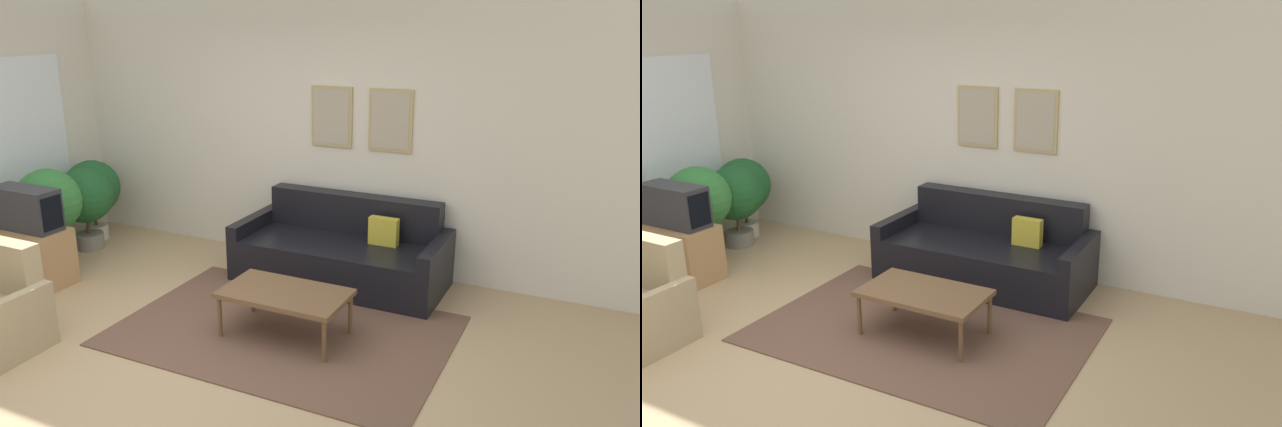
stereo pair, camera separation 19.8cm
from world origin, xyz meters
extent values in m
plane|color=tan|center=(0.00, 0.00, 0.00)|extent=(16.00, 16.00, 0.00)
cube|color=brown|center=(0.49, 0.92, 0.01)|extent=(2.69, 1.82, 0.01)
cube|color=beige|center=(0.00, 2.58, 1.35)|extent=(8.00, 0.06, 2.70)
cube|color=tan|center=(0.18, 2.53, 1.55)|extent=(0.44, 0.03, 0.60)
cube|color=#A89E89|center=(0.18, 2.51, 1.55)|extent=(0.38, 0.01, 0.54)
cube|color=tan|center=(0.80, 2.53, 1.55)|extent=(0.44, 0.03, 0.60)
cube|color=#A89E89|center=(0.80, 2.51, 1.55)|extent=(0.38, 0.01, 0.54)
cube|color=beige|center=(-2.98, 1.53, 1.37)|extent=(0.02, 1.09, 1.57)
cube|color=white|center=(-2.98, 1.53, 1.37)|extent=(0.02, 1.01, 1.49)
cube|color=black|center=(0.49, 2.06, 0.21)|extent=(1.79, 0.90, 0.42)
cube|color=black|center=(0.49, 2.41, 0.62)|extent=(1.79, 0.20, 0.39)
cube|color=black|center=(-0.46, 2.06, 0.28)|extent=(0.12, 0.90, 0.56)
cube|color=black|center=(1.45, 2.06, 0.28)|extent=(0.12, 0.90, 0.56)
cube|color=gold|center=(0.90, 2.17, 0.55)|extent=(0.28, 0.10, 0.28)
cube|color=brown|center=(0.54, 0.86, 0.38)|extent=(1.01, 0.58, 0.04)
cylinder|color=brown|center=(0.07, 0.61, 0.18)|extent=(0.04, 0.04, 0.36)
cylinder|color=brown|center=(1.00, 0.61, 0.18)|extent=(0.04, 0.04, 0.36)
cylinder|color=brown|center=(0.07, 1.11, 0.18)|extent=(0.04, 0.04, 0.36)
cylinder|color=brown|center=(1.00, 1.11, 0.18)|extent=(0.04, 0.04, 0.36)
cube|color=#A87F51|center=(-2.21, 0.76, 0.28)|extent=(0.76, 0.43, 0.56)
cube|color=#2D2D33|center=(-2.21, 0.76, 0.76)|extent=(0.70, 0.28, 0.40)
cube|color=black|center=(-1.86, 0.76, 0.76)|extent=(0.01, 0.23, 0.32)
cube|color=tan|center=(-1.43, -0.09, 0.62)|extent=(0.59, 0.16, 0.42)
cube|color=tan|center=(-1.09, -0.39, 0.26)|extent=(0.09, 0.76, 0.53)
cylinder|color=#383D42|center=(-2.41, 1.19, 0.10)|extent=(0.28, 0.28, 0.21)
cylinder|color=#51381E|center=(-2.41, 1.19, 0.31)|extent=(0.04, 0.04, 0.20)
sphere|color=#337A38|center=(-2.41, 1.19, 0.69)|extent=(0.67, 0.67, 0.67)
cylinder|color=beige|center=(-2.62, 2.00, 0.08)|extent=(0.26, 0.26, 0.17)
cylinder|color=#51381E|center=(-2.62, 2.00, 0.26)|extent=(0.04, 0.04, 0.19)
sphere|color=#1E5628|center=(-2.62, 2.00, 0.63)|extent=(0.63, 0.63, 0.63)
cylinder|color=slate|center=(-2.45, 1.72, 0.09)|extent=(0.31, 0.31, 0.17)
cylinder|color=#51381E|center=(-2.45, 1.72, 0.27)|extent=(0.04, 0.04, 0.18)
sphere|color=#1E5628|center=(-2.45, 1.72, 0.62)|extent=(0.61, 0.61, 0.61)
camera|label=1|loc=(2.77, -3.15, 2.46)|focal=35.00mm
camera|label=2|loc=(2.94, -3.06, 2.46)|focal=35.00mm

